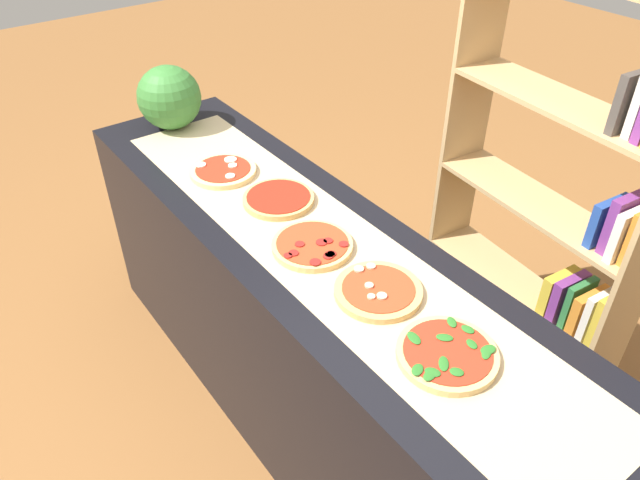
{
  "coord_description": "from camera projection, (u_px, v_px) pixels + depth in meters",
  "views": [
    {
      "loc": [
        1.21,
        -0.91,
        2.04
      ],
      "look_at": [
        0.0,
        0.0,
        0.91
      ],
      "focal_mm": 33.83,
      "sensor_mm": 36.0,
      "label": 1
    }
  ],
  "objects": [
    {
      "name": "pizza_spinach_4",
      "position": [
        447.0,
        354.0,
        1.52
      ],
      "size": [
        0.26,
        0.26,
        0.03
      ],
      "color": "#DBB26B",
      "rests_on": "parchment_paper"
    },
    {
      "name": "bookshelf",
      "position": [
        561.0,
        228.0,
        2.18
      ],
      "size": [
        0.9,
        0.31,
        1.62
      ],
      "color": "tan",
      "rests_on": "ground_plane"
    },
    {
      "name": "watermelon",
      "position": [
        170.0,
        97.0,
        2.5
      ],
      "size": [
        0.26,
        0.26,
        0.26
      ],
      "primitive_type": "sphere",
      "color": "#387A33",
      "rests_on": "counter"
    },
    {
      "name": "pizza_pepperoni_2",
      "position": [
        312.0,
        245.0,
        1.88
      ],
      "size": [
        0.25,
        0.25,
        0.03
      ],
      "color": "#DBB26B",
      "rests_on": "parchment_paper"
    },
    {
      "name": "pizza_mushroom_3",
      "position": [
        378.0,
        291.0,
        1.71
      ],
      "size": [
        0.25,
        0.25,
        0.03
      ],
      "color": "tan",
      "rests_on": "parchment_paper"
    },
    {
      "name": "ground_plane",
      "position": [
        320.0,
        419.0,
        2.44
      ],
      "size": [
        12.0,
        12.0,
        0.0
      ],
      "primitive_type": "plane",
      "color": "brown"
    },
    {
      "name": "pizza_mozzarella_0",
      "position": [
        223.0,
        171.0,
        2.25
      ],
      "size": [
        0.25,
        0.25,
        0.03
      ],
      "color": "#E5C17F",
      "rests_on": "parchment_paper"
    },
    {
      "name": "pizza_plain_1",
      "position": [
        279.0,
        199.0,
        2.1
      ],
      "size": [
        0.25,
        0.25,
        0.02
      ],
      "color": "tan",
      "rests_on": "parchment_paper"
    },
    {
      "name": "parchment_paper",
      "position": [
        320.0,
        245.0,
        1.9
      ],
      "size": [
        2.06,
        0.4,
        0.0
      ],
      "primitive_type": "cube",
      "color": "tan",
      "rests_on": "counter"
    },
    {
      "name": "counter",
      "position": [
        320.0,
        343.0,
        2.17
      ],
      "size": [
        2.44,
        0.59,
        0.89
      ],
      "primitive_type": "cube",
      "color": "black",
      "rests_on": "ground_plane"
    }
  ]
}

